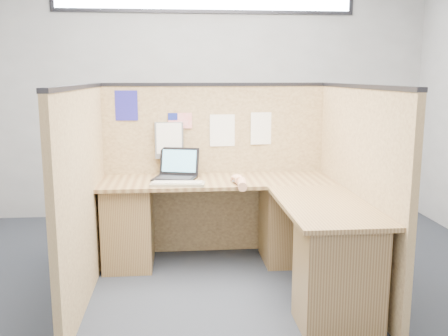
{
  "coord_description": "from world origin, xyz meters",
  "views": [
    {
      "loc": [
        -0.32,
        -3.41,
        1.59
      ],
      "look_at": [
        0.04,
        0.5,
        0.86
      ],
      "focal_mm": 40.0,
      "sensor_mm": 36.0,
      "label": 1
    }
  ],
  "objects": [
    {
      "name": "paper_left",
      "position": [
        0.07,
        0.97,
        1.11
      ],
      "size": [
        0.22,
        0.01,
        0.28
      ],
      "primitive_type": "cube",
      "rotation": [
        0.0,
        0.0,
        0.04
      ],
      "color": "white",
      "rests_on": "cubicle_partitions"
    },
    {
      "name": "wall_front",
      "position": [
        0.0,
        -2.25,
        1.4
      ],
      "size": [
        5.0,
        0.0,
        5.0
      ],
      "primitive_type": "plane",
      "rotation": [
        -1.57,
        0.0,
        0.0
      ],
      "color": "gray",
      "rests_on": "floor"
    },
    {
      "name": "l_desk",
      "position": [
        0.18,
        0.29,
        0.39
      ],
      "size": [
        1.95,
        1.75,
        0.73
      ],
      "color": "brown",
      "rests_on": "floor"
    },
    {
      "name": "american_flag",
      "position": [
        -0.33,
        0.96,
        1.19
      ],
      "size": [
        0.21,
        0.01,
        0.36
      ],
      "color": "olive",
      "rests_on": "cubicle_partitions"
    },
    {
      "name": "wall_back",
      "position": [
        0.0,
        2.25,
        1.4
      ],
      "size": [
        5.0,
        0.0,
        5.0
      ],
      "primitive_type": "plane",
      "rotation": [
        1.57,
        0.0,
        0.0
      ],
      "color": "gray",
      "rests_on": "floor"
    },
    {
      "name": "laptop",
      "position": [
        -0.36,
        0.77,
        0.79
      ],
      "size": [
        0.4,
        0.41,
        0.25
      ],
      "rotation": [
        0.0,
        0.0,
        -0.27
      ],
      "color": "black",
      "rests_on": "l_desk"
    },
    {
      "name": "hand_forearm",
      "position": [
        0.16,
        0.39,
        0.77
      ],
      "size": [
        0.11,
        0.38,
        0.08
      ],
      "color": "tan",
      "rests_on": "l_desk"
    },
    {
      "name": "keyboard",
      "position": [
        -0.33,
        0.48,
        0.74
      ],
      "size": [
        0.44,
        0.19,
        0.03
      ],
      "rotation": [
        0.0,
        0.0,
        -0.1
      ],
      "color": "gray",
      "rests_on": "l_desk"
    },
    {
      "name": "paper_right",
      "position": [
        0.44,
        0.97,
        1.13
      ],
      "size": [
        0.22,
        0.03,
        0.29
      ],
      "primitive_type": "cube",
      "rotation": [
        0.0,
        0.0,
        0.11
      ],
      "color": "white",
      "rests_on": "cubicle_partitions"
    },
    {
      "name": "blue_poster",
      "position": [
        -0.76,
        0.97,
        1.34
      ],
      "size": [
        0.19,
        0.01,
        0.26
      ],
      "primitive_type": "cube",
      "rotation": [
        0.0,
        0.0,
        -0.04
      ],
      "color": "navy",
      "rests_on": "cubicle_partitions"
    },
    {
      "name": "cubicle_partitions",
      "position": [
        0.0,
        0.43,
        0.77
      ],
      "size": [
        2.06,
        1.83,
        1.53
      ],
      "color": "brown",
      "rests_on": "floor"
    },
    {
      "name": "mouse",
      "position": [
        0.15,
        0.53,
        0.75
      ],
      "size": [
        0.11,
        0.08,
        0.04
      ],
      "primitive_type": "ellipsoid",
      "rotation": [
        0.0,
        0.0,
        -0.13
      ],
      "color": "#BBBBC0",
      "rests_on": "l_desk"
    },
    {
      "name": "file_holder",
      "position": [
        -0.4,
        0.94,
        1.03
      ],
      "size": [
        0.25,
        0.05,
        0.32
      ],
      "color": "slate",
      "rests_on": "cubicle_partitions"
    },
    {
      "name": "floor",
      "position": [
        0.0,
        0.0,
        0.0
      ],
      "size": [
        5.0,
        5.0,
        0.0
      ],
      "primitive_type": "plane",
      "color": "#20242D",
      "rests_on": "ground"
    }
  ]
}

